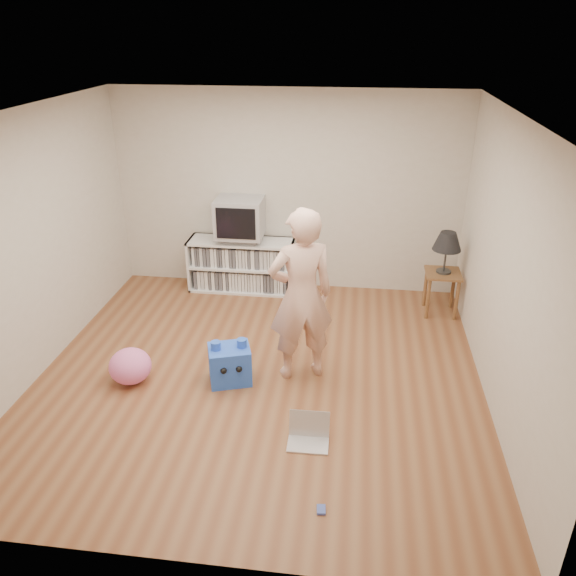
% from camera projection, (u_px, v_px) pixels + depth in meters
% --- Properties ---
extents(ground, '(4.50, 4.50, 0.00)m').
position_uv_depth(ground, '(259.00, 375.00, 5.80)').
color(ground, brown).
rests_on(ground, ground).
extents(walls, '(4.52, 4.52, 2.60)m').
position_uv_depth(walls, '(256.00, 259.00, 5.24)').
color(walls, beige).
rests_on(walls, ground).
extents(ceiling, '(4.50, 4.50, 0.01)m').
position_uv_depth(ceiling, '(253.00, 115.00, 4.68)').
color(ceiling, white).
rests_on(ceiling, walls).
extents(media_unit, '(1.40, 0.45, 0.70)m').
position_uv_depth(media_unit, '(242.00, 264.00, 7.53)').
color(media_unit, white).
rests_on(media_unit, ground).
extents(dvd_deck, '(0.45, 0.35, 0.07)m').
position_uv_depth(dvd_deck, '(241.00, 238.00, 7.35)').
color(dvd_deck, gray).
rests_on(dvd_deck, media_unit).
extents(crt_tv, '(0.60, 0.53, 0.50)m').
position_uv_depth(crt_tv, '(240.00, 217.00, 7.23)').
color(crt_tv, '#A3A3A8').
rests_on(crt_tv, dvd_deck).
extents(side_table, '(0.42, 0.42, 0.55)m').
position_uv_depth(side_table, '(442.00, 282.00, 6.86)').
color(side_table, brown).
rests_on(side_table, ground).
extents(table_lamp, '(0.34, 0.34, 0.52)m').
position_uv_depth(table_lamp, '(447.00, 242.00, 6.64)').
color(table_lamp, '#333333').
rests_on(table_lamp, side_table).
extents(person, '(0.76, 0.63, 1.79)m').
position_uv_depth(person, '(301.00, 296.00, 5.44)').
color(person, beige).
rests_on(person, ground).
extents(laptop, '(0.36, 0.29, 0.24)m').
position_uv_depth(laptop, '(309.00, 434.00, 4.87)').
color(laptop, silver).
rests_on(laptop, ground).
extents(playing_cards, '(0.07, 0.10, 0.02)m').
position_uv_depth(playing_cards, '(321.00, 510.00, 4.19)').
color(playing_cards, '#485DC0').
rests_on(playing_cards, ground).
extents(plush_blue, '(0.49, 0.43, 0.47)m').
position_uv_depth(plush_blue, '(230.00, 364.00, 5.62)').
color(plush_blue, blue).
rests_on(plush_blue, ground).
extents(plush_pink, '(0.49, 0.49, 0.36)m').
position_uv_depth(plush_pink, '(130.00, 366.00, 5.62)').
color(plush_pink, pink).
rests_on(plush_pink, ground).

